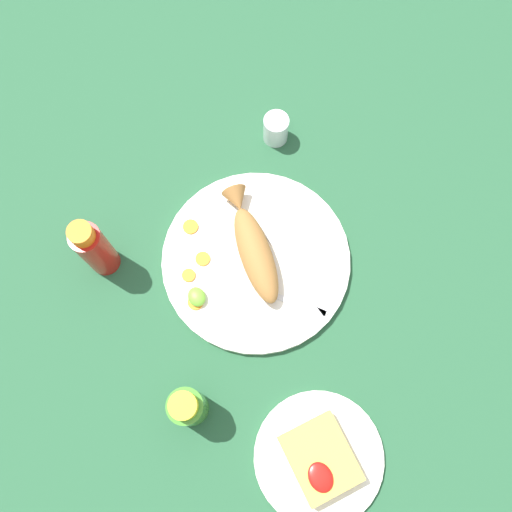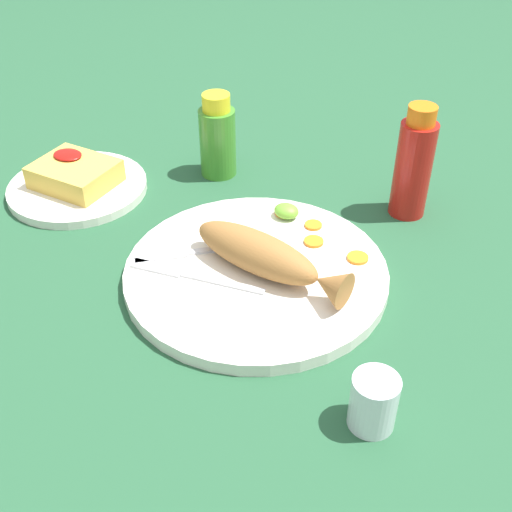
% 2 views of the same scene
% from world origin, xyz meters
% --- Properties ---
extents(ground_plane, '(4.00, 4.00, 0.00)m').
position_xyz_m(ground_plane, '(0.00, 0.00, 0.00)').
color(ground_plane, '#235133').
extents(main_plate, '(0.35, 0.35, 0.02)m').
position_xyz_m(main_plate, '(0.00, 0.00, 0.01)').
color(main_plate, white).
rests_on(main_plate, ground_plane).
extents(fried_fish, '(0.23, 0.08, 0.05)m').
position_xyz_m(fried_fish, '(-0.02, 0.00, 0.04)').
color(fried_fish, '#996633').
rests_on(fried_fish, main_plate).
extents(fork_near, '(0.18, 0.04, 0.00)m').
position_xyz_m(fork_near, '(0.07, 0.06, 0.02)').
color(fork_near, silver).
rests_on(fork_near, main_plate).
extents(fork_far, '(0.15, 0.13, 0.00)m').
position_xyz_m(fork_far, '(0.09, 0.01, 0.02)').
color(fork_far, silver).
rests_on(fork_far, main_plate).
extents(carrot_slice_near, '(0.03, 0.03, 0.00)m').
position_xyz_m(carrot_slice_near, '(-0.11, -0.08, 0.02)').
color(carrot_slice_near, orange).
rests_on(carrot_slice_near, main_plate).
extents(carrot_slice_mid, '(0.03, 0.03, 0.00)m').
position_xyz_m(carrot_slice_mid, '(-0.04, -0.09, 0.02)').
color(carrot_slice_mid, orange).
rests_on(carrot_slice_mid, main_plate).
extents(carrot_slice_far, '(0.02, 0.02, 0.00)m').
position_xyz_m(carrot_slice_far, '(-0.03, -0.12, 0.02)').
color(carrot_slice_far, orange).
rests_on(carrot_slice_far, main_plate).
extents(carrot_slice_extra, '(0.03, 0.03, 0.00)m').
position_xyz_m(carrot_slice_extra, '(0.02, -0.13, 0.02)').
color(carrot_slice_extra, orange).
rests_on(carrot_slice_extra, main_plate).
extents(lime_wedge_main, '(0.04, 0.03, 0.02)m').
position_xyz_m(lime_wedge_main, '(0.02, -0.13, 0.03)').
color(lime_wedge_main, '#6BB233').
rests_on(lime_wedge_main, main_plate).
extents(hot_sauce_bottle_red, '(0.05, 0.05, 0.17)m').
position_xyz_m(hot_sauce_bottle_red, '(-0.12, -0.25, 0.08)').
color(hot_sauce_bottle_red, '#B21914').
rests_on(hot_sauce_bottle_red, ground_plane).
extents(hot_sauce_bottle_green, '(0.06, 0.06, 0.14)m').
position_xyz_m(hot_sauce_bottle_green, '(0.19, -0.22, 0.06)').
color(hot_sauce_bottle_green, '#3D8428').
rests_on(hot_sauce_bottle_green, ground_plane).
extents(salt_cup, '(0.05, 0.05, 0.06)m').
position_xyz_m(salt_cup, '(-0.22, 0.15, 0.03)').
color(salt_cup, silver).
rests_on(salt_cup, ground_plane).
extents(side_plate_fries, '(0.22, 0.22, 0.01)m').
position_xyz_m(side_plate_fries, '(0.36, -0.06, 0.01)').
color(side_plate_fries, white).
rests_on(side_plate_fries, ground_plane).
extents(fries_pile, '(0.12, 0.10, 0.04)m').
position_xyz_m(fries_pile, '(0.36, -0.06, 0.03)').
color(fries_pile, gold).
rests_on(fries_pile, side_plate_fries).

